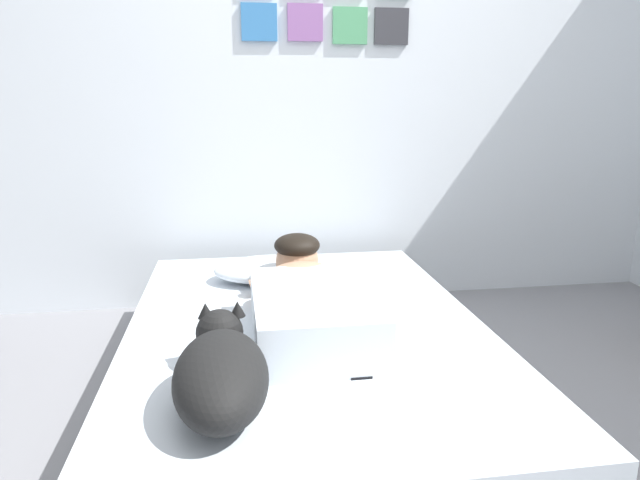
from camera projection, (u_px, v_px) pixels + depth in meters
name	position (u px, v px, depth m)	size (l,w,h in m)	color
ground_plane	(405.00, 462.00, 1.83)	(12.06, 12.06, 0.00)	gray
back_wall	(325.00, 82.00, 3.11)	(4.03, 0.12, 2.50)	silver
bed	(306.00, 361.00, 2.20)	(1.39, 2.00, 0.32)	gray
pillow	(269.00, 269.00, 2.65)	(0.52, 0.32, 0.11)	silver
person_lying	(308.00, 298.00, 2.11)	(0.43, 0.92, 0.27)	silver
dog	(221.00, 371.00, 1.55)	(0.26, 0.57, 0.21)	black
coffee_cup	(309.00, 277.00, 2.59)	(0.12, 0.09, 0.07)	teal
cell_phone	(357.00, 368.00, 1.78)	(0.07, 0.14, 0.01)	black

